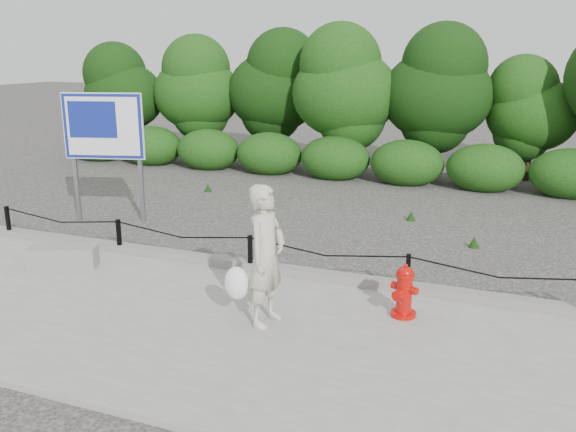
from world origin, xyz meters
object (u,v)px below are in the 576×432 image
Objects in this scene: pedestrian at (264,257)px; concrete_block at (63,257)px; advertising_sign at (104,132)px; fire_hydrant at (404,292)px.

concrete_block is (-3.89, 0.72, -0.72)m from pedestrian.
pedestrian is at bearing -49.76° from advertising_sign.
advertising_sign is (-5.05, 3.47, 0.91)m from pedestrian.
concrete_block is at bearing -158.24° from fire_hydrant.
pedestrian is 4.02m from concrete_block.
fire_hydrant reaches higher than concrete_block.
concrete_block is (-5.52, -0.13, -0.17)m from fire_hydrant.
advertising_sign reaches higher than fire_hydrant.
advertising_sign is at bearing 63.39° from pedestrian.
fire_hydrant is at bearing -36.67° from advertising_sign.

